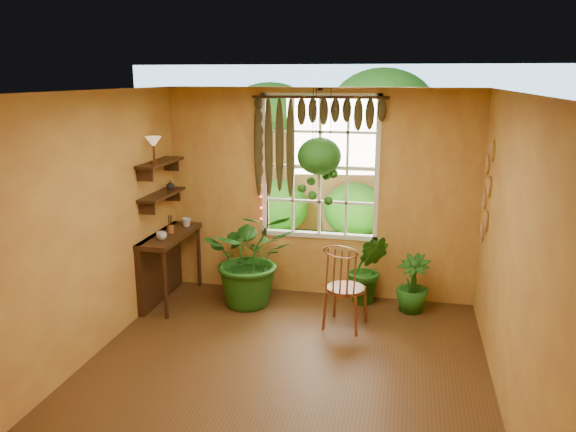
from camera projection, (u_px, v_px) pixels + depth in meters
name	position (u px, v px, depth m)	size (l,w,h in m)	color
floor	(280.00, 378.00, 5.41)	(4.50, 4.50, 0.00)	#513117
ceiling	(279.00, 92.00, 4.76)	(4.50, 4.50, 0.00)	silver
wall_back	(319.00, 194.00, 7.22)	(4.00, 4.00, 0.00)	gold
wall_left	(81.00, 232.00, 5.50)	(4.50, 4.50, 0.00)	gold
wall_right	(513.00, 259.00, 4.67)	(4.50, 4.50, 0.00)	gold
window	(320.00, 167.00, 7.16)	(1.52, 0.10, 1.86)	white
valance_vine	(312.00, 122.00, 6.93)	(1.70, 0.12, 1.10)	#3C2410
string_lights	(261.00, 162.00, 7.22)	(0.03, 0.03, 1.54)	#FF2633
wall_plates	(486.00, 193.00, 6.33)	(0.04, 0.32, 1.10)	beige
counter_ledge	(163.00, 259.00, 7.19)	(0.40, 1.20, 0.90)	#3C2410
shelf_lower	(162.00, 194.00, 6.98)	(0.25, 0.90, 0.04)	#3C2410
shelf_upper	(160.00, 163.00, 6.88)	(0.25, 0.90, 0.04)	#3C2410
backyard	(366.00, 153.00, 11.57)	(14.00, 10.00, 12.00)	#33621C
windsor_chair	(344.00, 299.00, 6.43)	(0.52, 0.55, 1.19)	brown
potted_plant_left	(251.00, 257.00, 7.02)	(1.13, 0.98, 1.25)	#1E4E15
potted_plant_mid	(368.00, 269.00, 7.11)	(0.50, 0.40, 0.91)	#1E4E15
potted_plant_right	(413.00, 284.00, 6.87)	(0.41, 0.41, 0.72)	#1E4E15
hanging_basket	(319.00, 159.00, 6.90)	(0.54, 0.54, 1.43)	black
cup_a	(162.00, 236.00, 6.80)	(0.12, 0.12, 0.10)	silver
cup_b	(186.00, 222.00, 7.40)	(0.12, 0.12, 0.11)	beige
brush_jar	(170.00, 224.00, 7.08)	(0.08, 0.08, 0.30)	#97542C
shelf_vase	(170.00, 185.00, 7.19)	(0.11, 0.11, 0.12)	#B2AD99
tiffany_lamp	(153.00, 144.00, 6.64)	(0.19, 0.19, 0.32)	brown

